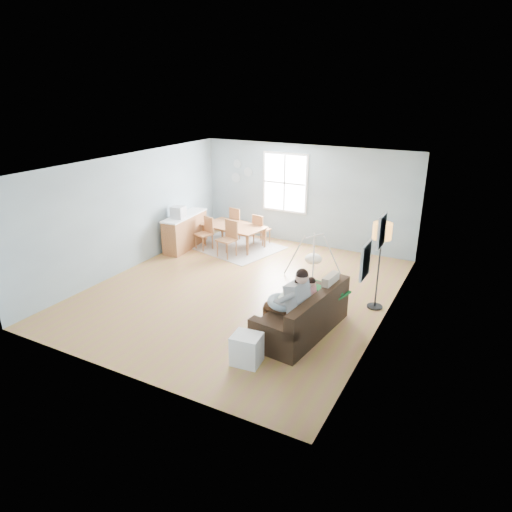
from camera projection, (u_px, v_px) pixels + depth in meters
The scene contains 22 objects.
room at pixel (240, 179), 8.98m from camera, with size 8.40×9.40×3.90m.
window at pixel (285, 183), 12.37m from camera, with size 1.32×0.08×1.62m.
pictures at pixel (374, 245), 7.01m from camera, with size 0.05×1.34×0.74m.
wall_plates at pixel (240, 172), 12.93m from camera, with size 0.67×0.02×0.66m.
sofa at pixel (304, 318), 8.06m from camera, with size 1.12×2.14×0.83m.
green_throw at pixel (319, 291), 8.54m from camera, with size 0.94×0.77×0.04m, color #13541F.
beige_pillow at pixel (330, 287), 8.20m from camera, with size 0.13×0.48×0.48m, color tan.
father at pixel (290, 300), 7.76m from camera, with size 1.01×0.55×1.36m.
nursing_pillow at pixel (282, 302), 7.87m from camera, with size 0.52×0.52×0.14m, color #A2B9CA.
infant at pixel (283, 297), 7.86m from camera, with size 0.16×0.38×0.14m.
toddler at pixel (306, 293), 8.11m from camera, with size 0.53×0.34×0.80m.
floor_lamp at pixel (382, 238), 8.57m from camera, with size 0.35×0.35×1.75m.
storage_cube at pixel (246, 349), 7.20m from camera, with size 0.49×0.44×0.50m.
rug at pixel (234, 246), 12.48m from camera, with size 2.41×1.83×0.01m, color #A49D96.
dining_table at pixel (233, 236), 12.38m from camera, with size 1.67×0.93×0.59m, color brown.
chair_sw at pixel (206, 231), 12.16m from camera, with size 0.49×0.49×0.86m.
chair_se at pixel (229, 236), 11.61m from camera, with size 0.49×0.49×0.93m.
chair_nw at pixel (237, 221), 12.98m from camera, with size 0.48×0.48×0.90m.
chair_ne at pixel (260, 228), 12.45m from camera, with size 0.46×0.46×0.86m.
counter at pixel (185, 231), 12.24m from camera, with size 0.62×1.66×0.91m.
monitor at pixel (178, 212), 11.76m from camera, with size 0.36×0.34×0.31m.
baby_swing at pixel (313, 258), 10.42m from camera, with size 1.27×1.28×0.98m.
Camera 1 is at (4.48, -7.74, 4.18)m, focal length 32.00 mm.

